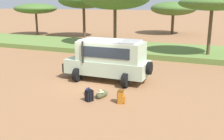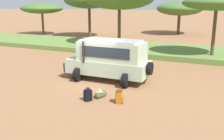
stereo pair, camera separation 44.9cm
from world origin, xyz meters
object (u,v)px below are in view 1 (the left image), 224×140
(backpack_cluster_center, at_px, (89,96))
(acacia_tree_right_mid, at_px, (173,9))
(safari_vehicle, at_px, (109,59))
(acacia_tree_left_mid, at_px, (84,0))
(duffel_bag_low_black_case, at_px, (102,94))
(acacia_tree_far_left, at_px, (36,9))
(backpack_beside_front_wheel, at_px, (121,97))
(acacia_tree_far_right, at_px, (212,3))
(duffel_bag_soft_canvas, at_px, (89,92))

(backpack_cluster_center, xyz_separation_m, acacia_tree_right_mid, (-1.63, 29.50, 3.47))
(safari_vehicle, bearing_deg, acacia_tree_left_mid, 123.02)
(duffel_bag_low_black_case, xyz_separation_m, acacia_tree_far_left, (-19.48, 19.50, 3.59))
(acacia_tree_right_mid, bearing_deg, backpack_beside_front_wheel, -83.90)
(acacia_tree_far_left, height_order, acacia_tree_far_right, acacia_tree_far_right)
(duffel_bag_low_black_case, relative_size, acacia_tree_right_mid, 0.11)
(duffel_bag_low_black_case, height_order, duffel_bag_soft_canvas, duffel_bag_soft_canvas)
(backpack_beside_front_wheel, bearing_deg, acacia_tree_left_mid, 122.92)
(safari_vehicle, relative_size, duffel_bag_soft_canvas, 7.22)
(acacia_tree_left_mid, relative_size, acacia_tree_far_right, 1.27)
(backpack_beside_front_wheel, distance_m, acacia_tree_left_mid, 25.01)
(duffel_bag_low_black_case, height_order, acacia_tree_left_mid, acacia_tree_left_mid)
(duffel_bag_low_black_case, distance_m, duffel_bag_soft_canvas, 0.74)
(safari_vehicle, distance_m, duffel_bag_soft_canvas, 3.07)
(backpack_beside_front_wheel, height_order, duffel_bag_soft_canvas, backpack_beside_front_wheel)
(backpack_beside_front_wheel, xyz_separation_m, duffel_bag_soft_canvas, (-1.88, 0.37, -0.14))
(safari_vehicle, xyz_separation_m, acacia_tree_left_mid, (-11.32, 17.42, 3.56))
(backpack_cluster_center, height_order, acacia_tree_right_mid, acacia_tree_right_mid)
(safari_vehicle, distance_m, acacia_tree_far_left, 25.04)
(duffel_bag_soft_canvas, bearing_deg, acacia_tree_left_mid, 119.53)
(duffel_bag_low_black_case, xyz_separation_m, acacia_tree_far_right, (4.16, 11.41, 4.33))
(backpack_cluster_center, distance_m, acacia_tree_far_right, 13.58)
(acacia_tree_left_mid, bearing_deg, duffel_bag_soft_canvas, -60.47)
(acacia_tree_right_mid, height_order, acacia_tree_far_right, acacia_tree_far_right)
(backpack_cluster_center, bearing_deg, duffel_bag_low_black_case, 63.23)
(duffel_bag_soft_canvas, relative_size, acacia_tree_left_mid, 0.11)
(backpack_beside_front_wheel, bearing_deg, duffel_bag_low_black_case, 163.86)
(acacia_tree_right_mid, bearing_deg, duffel_bag_soft_canvas, -87.54)
(backpack_beside_front_wheel, relative_size, acacia_tree_left_mid, 0.09)
(backpack_cluster_center, height_order, duffel_bag_soft_canvas, backpack_cluster_center)
(acacia_tree_right_mid, distance_m, acacia_tree_far_right, 18.48)
(duffel_bag_low_black_case, bearing_deg, acacia_tree_far_left, 134.97)
(safari_vehicle, bearing_deg, backpack_cluster_center, -81.14)
(safari_vehicle, xyz_separation_m, backpack_cluster_center, (0.56, -3.57, -1.03))
(backpack_cluster_center, xyz_separation_m, duffel_bag_low_black_case, (0.34, 0.68, -0.10))
(backpack_beside_front_wheel, height_order, backpack_cluster_center, backpack_beside_front_wheel)
(acacia_tree_far_left, xyz_separation_m, acacia_tree_right_mid, (17.51, 9.33, -0.02))
(safari_vehicle, bearing_deg, duffel_bag_soft_canvas, -86.75)
(safari_vehicle, relative_size, acacia_tree_far_left, 0.90)
(acacia_tree_far_left, bearing_deg, acacia_tree_left_mid, 6.42)
(duffel_bag_low_black_case, bearing_deg, acacia_tree_left_mid, 121.04)
(duffel_bag_low_black_case, height_order, acacia_tree_far_right, acacia_tree_far_right)
(acacia_tree_far_left, distance_m, acacia_tree_right_mid, 19.84)
(acacia_tree_far_left, distance_m, acacia_tree_left_mid, 7.39)
(duffel_bag_low_black_case, relative_size, duffel_bag_soft_canvas, 1.02)
(backpack_cluster_center, distance_m, acacia_tree_right_mid, 29.75)
(safari_vehicle, bearing_deg, backpack_beside_front_wheel, -57.67)
(duffel_bag_soft_canvas, xyz_separation_m, acacia_tree_far_right, (4.90, 11.37, 4.33))
(duffel_bag_low_black_case, xyz_separation_m, duffel_bag_soft_canvas, (-0.74, 0.04, -0.00))
(acacia_tree_right_mid, xyz_separation_m, acacia_tree_far_right, (6.14, -17.41, 0.76))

